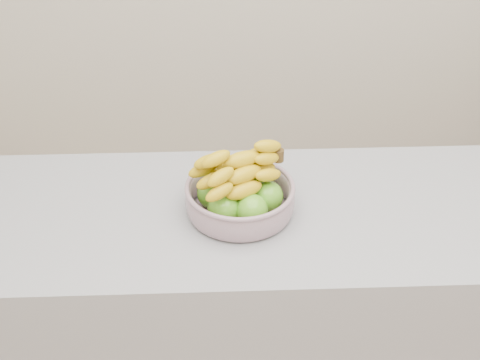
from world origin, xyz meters
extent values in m
cube|color=gray|center=(0.00, 0.36, 0.45)|extent=(2.00, 0.60, 0.90)
cylinder|color=#A6B9C7|center=(-0.20, 0.36, 0.91)|extent=(0.24, 0.24, 0.01)
torus|color=#A6B9C7|center=(-0.20, 0.36, 0.98)|extent=(0.29, 0.29, 0.01)
sphere|color=#5F9A1A|center=(-0.17, 0.30, 0.95)|extent=(0.08, 0.08, 0.08)
sphere|color=#5F9A1A|center=(-0.13, 0.35, 0.95)|extent=(0.08, 0.08, 0.08)
sphere|color=#5F9A1A|center=(-0.15, 0.42, 0.95)|extent=(0.08, 0.08, 0.08)
sphere|color=#5F9A1A|center=(-0.22, 0.43, 0.95)|extent=(0.08, 0.08, 0.08)
sphere|color=#5F9A1A|center=(-0.27, 0.37, 0.95)|extent=(0.08, 0.08, 0.08)
sphere|color=#5F9A1A|center=(-0.24, 0.31, 0.95)|extent=(0.08, 0.08, 0.08)
ellipsoid|color=yellow|center=(-0.19, 0.32, 1.00)|extent=(0.18, 0.12, 0.04)
ellipsoid|color=yellow|center=(-0.20, 0.36, 1.00)|extent=(0.18, 0.11, 0.04)
ellipsoid|color=yellow|center=(-0.22, 0.40, 1.00)|extent=(0.18, 0.09, 0.04)
ellipsoid|color=yellow|center=(-0.19, 0.34, 1.03)|extent=(0.17, 0.13, 0.04)
ellipsoid|color=yellow|center=(-0.21, 0.39, 1.03)|extent=(0.19, 0.08, 0.04)
ellipsoid|color=yellow|center=(-0.19, 0.37, 1.06)|extent=(0.18, 0.11, 0.04)
cylinder|color=#433015|center=(-0.09, 0.41, 1.05)|extent=(0.03, 0.03, 0.03)
camera|label=1|loc=(-0.25, -1.04, 1.98)|focal=50.00mm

